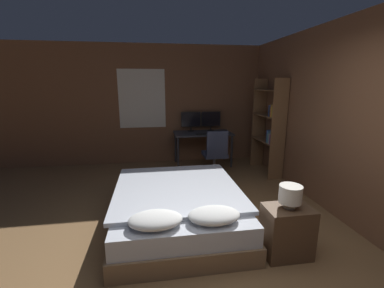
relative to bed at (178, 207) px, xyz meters
The scene contains 13 objects.
ground_plane 1.26m from the bed, 70.65° to the right, with size 20.00×20.00×0.00m, color brown.
wall_back 3.17m from the bed, 82.30° to the left, with size 12.00×0.08×2.70m.
wall_side_right 2.53m from the bed, ahead, with size 0.06×12.00×2.70m.
bed is the anchor object (origin of this frame).
nightstand 1.36m from the bed, 35.90° to the right, with size 0.50×0.35×0.57m.
bedside_lamp 1.44m from the bed, 35.90° to the right, with size 0.24×0.24×0.25m.
desk 2.69m from the bed, 71.80° to the left, with size 1.30×0.69×0.75m.
monitor_left 2.93m from the bed, 77.92° to the left, with size 0.46×0.16×0.45m.
monitor_right 3.07m from the bed, 68.90° to the left, with size 0.46×0.16×0.45m.
keyboard 2.49m from the bed, 70.04° to the left, with size 0.39×0.13×0.02m.
computer_mouse 2.60m from the bed, 63.99° to the left, with size 0.07×0.05×0.04m.
office_chair 2.03m from the bed, 62.24° to the left, with size 0.52×0.52×0.94m.
bookshelf 2.81m from the bed, 40.10° to the left, with size 0.30×0.94×1.94m.
Camera 1 is at (-0.71, -1.92, 1.85)m, focal length 24.00 mm.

